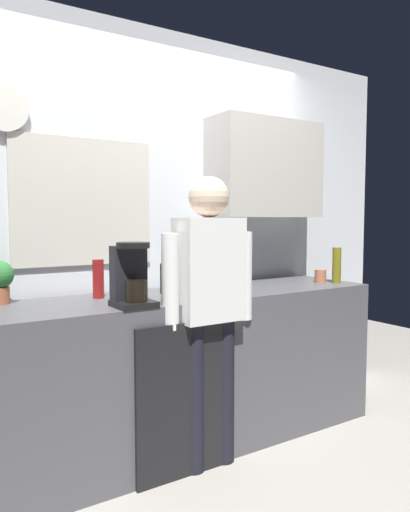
{
  "coord_description": "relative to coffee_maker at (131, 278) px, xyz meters",
  "views": [
    {
      "loc": [
        -1.46,
        -2.21,
        1.37
      ],
      "look_at": [
        0.14,
        0.25,
        1.15
      ],
      "focal_mm": 34.48,
      "sensor_mm": 36.0,
      "label": 1
    }
  ],
  "objects": [
    {
      "name": "kitchen_counter",
      "position": [
        0.41,
        0.2,
        -0.61
      ],
      "size": [
        2.6,
        0.64,
        0.92
      ],
      "primitive_type": "cube",
      "color": "#4C4C51",
      "rests_on": "ground_plane"
    },
    {
      "name": "bottle_clear_soda",
      "position": [
        0.86,
        0.43,
        -0.01
      ],
      "size": [
        0.09,
        0.09,
        0.28
      ],
      "primitive_type": "cylinder",
      "color": "#2D8C33",
      "rests_on": "kitchen_counter"
    },
    {
      "name": "coffee_maker",
      "position": [
        0.0,
        0.0,
        0.0
      ],
      "size": [
        0.2,
        0.2,
        0.33
      ],
      "color": "black",
      "rests_on": "kitchen_counter"
    },
    {
      "name": "back_wall_assembly",
      "position": [
        0.52,
        0.6,
        0.29
      ],
      "size": [
        4.2,
        0.42,
        2.6
      ],
      "color": "silver",
      "rests_on": "ground_plane"
    },
    {
      "name": "cup_yellow_cup",
      "position": [
        0.37,
        0.16,
        -0.1
      ],
      "size": [
        0.07,
        0.07,
        0.09
      ],
      "primitive_type": "cylinder",
      "color": "yellow",
      "rests_on": "kitchen_counter"
    },
    {
      "name": "storage_canister",
      "position": [
        0.74,
        0.22,
        -0.06
      ],
      "size": [
        0.14,
        0.14,
        0.17
      ],
      "primitive_type": "cylinder",
      "color": "silver",
      "rests_on": "kitchen_counter"
    },
    {
      "name": "cup_terracotta_mug",
      "position": [
        1.51,
        0.13,
        -0.1
      ],
      "size": [
        0.08,
        0.08,
        0.09
      ],
      "primitive_type": "cylinder",
      "color": "#B26647",
      "rests_on": "kitchen_counter"
    },
    {
      "name": "bottle_dark_sauce",
      "position": [
        0.35,
        0.29,
        -0.06
      ],
      "size": [
        0.06,
        0.06,
        0.18
      ],
      "primitive_type": "cylinder",
      "color": "black",
      "rests_on": "kitchen_counter"
    },
    {
      "name": "dishwasher_panel",
      "position": [
        0.23,
        -0.13,
        -0.66
      ],
      "size": [
        0.56,
        0.02,
        0.83
      ],
      "primitive_type": "cube",
      "color": "black",
      "rests_on": "ground_plane"
    },
    {
      "name": "ground_plane",
      "position": [
        0.41,
        -0.1,
        -1.07
      ],
      "size": [
        8.0,
        8.0,
        0.0
      ],
      "primitive_type": "plane",
      "color": "#9E998E"
    },
    {
      "name": "person_at_sink",
      "position": [
        0.41,
        -0.1,
        -0.12
      ],
      "size": [
        0.57,
        0.22,
        1.6
      ],
      "rotation": [
        0.0,
        0.0,
        0.2
      ],
      "color": "black",
      "rests_on": "ground_plane"
    },
    {
      "name": "bottle_green_wine",
      "position": [
        0.64,
        -0.02,
        0.0
      ],
      "size": [
        0.07,
        0.07,
        0.3
      ],
      "primitive_type": "cylinder",
      "color": "#195923",
      "rests_on": "kitchen_counter"
    },
    {
      "name": "bottle_olive_oil",
      "position": [
        1.58,
        0.05,
        -0.02
      ],
      "size": [
        0.06,
        0.06,
        0.25
      ],
      "primitive_type": "cylinder",
      "color": "olive",
      "rests_on": "kitchen_counter"
    },
    {
      "name": "bottle_red_vinegar",
      "position": [
        -0.05,
        0.33,
        -0.04
      ],
      "size": [
        0.06,
        0.06,
        0.22
      ],
      "primitive_type": "cylinder",
      "color": "maroon",
      "rests_on": "kitchen_counter"
    }
  ]
}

